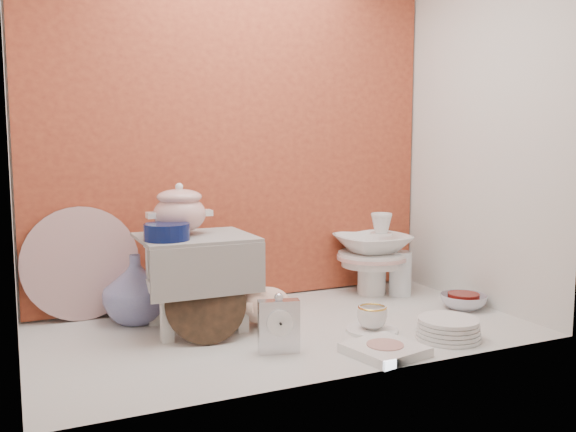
% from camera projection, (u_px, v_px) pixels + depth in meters
% --- Properties ---
extents(ground, '(1.80, 1.80, 0.00)m').
position_uv_depth(ground, '(285.00, 329.00, 2.24)').
color(ground, silver).
rests_on(ground, ground).
extents(niche_shell, '(1.86, 1.03, 1.53)m').
position_uv_depth(niche_shell, '(266.00, 78.00, 2.30)').
color(niche_shell, '#B8512E').
rests_on(niche_shell, ground).
extents(step_stool, '(0.41, 0.35, 0.35)m').
position_uv_depth(step_stool, '(196.00, 282.00, 2.24)').
color(step_stool, silver).
rests_on(step_stool, ground).
extents(soup_tureen, '(0.27, 0.27, 0.19)m').
position_uv_depth(soup_tureen, '(180.00, 209.00, 2.23)').
color(soup_tureen, white).
rests_on(soup_tureen, step_stool).
extents(cobalt_bowl, '(0.20, 0.20, 0.06)m').
position_uv_depth(cobalt_bowl, '(167.00, 232.00, 2.11)').
color(cobalt_bowl, '#091347').
rests_on(cobalt_bowl, step_stool).
extents(floral_platter, '(0.44, 0.05, 0.44)m').
position_uv_depth(floral_platter, '(81.00, 264.00, 2.34)').
color(floral_platter, white).
rests_on(floral_platter, ground).
extents(blue_white_vase, '(0.31, 0.31, 0.26)m').
position_uv_depth(blue_white_vase, '(136.00, 289.00, 2.32)').
color(blue_white_vase, silver).
rests_on(blue_white_vase, ground).
extents(lacquer_tray, '(0.30, 0.17, 0.27)m').
position_uv_depth(lacquer_tray, '(206.00, 304.00, 2.10)').
color(lacquer_tray, black).
rests_on(lacquer_tray, ground).
extents(mantel_clock, '(0.14, 0.08, 0.20)m').
position_uv_depth(mantel_clock, '(279.00, 324.00, 1.98)').
color(mantel_clock, silver).
rests_on(mantel_clock, ground).
extents(plush_pig, '(0.31, 0.27, 0.16)m').
position_uv_depth(plush_pig, '(265.00, 305.00, 2.29)').
color(plush_pig, beige).
rests_on(plush_pig, ground).
extents(teacup_saucer, '(0.20, 0.20, 0.01)m').
position_uv_depth(teacup_saucer, '(372.00, 330.00, 2.21)').
color(teacup_saucer, white).
rests_on(teacup_saucer, ground).
extents(gold_rim_teacup, '(0.12, 0.12, 0.09)m').
position_uv_depth(gold_rim_teacup, '(372.00, 317.00, 2.21)').
color(gold_rim_teacup, white).
rests_on(gold_rim_teacup, teacup_saucer).
extents(lattice_dish, '(0.26, 0.26, 0.03)m').
position_uv_depth(lattice_dish, '(385.00, 350.00, 1.97)').
color(lattice_dish, white).
rests_on(lattice_dish, ground).
extents(dinner_plate_stack, '(0.28, 0.28, 0.07)m').
position_uv_depth(dinner_plate_stack, '(448.00, 328.00, 2.13)').
color(dinner_plate_stack, white).
rests_on(dinner_plate_stack, ground).
extents(crystal_bowl, '(0.19, 0.19, 0.06)m').
position_uv_depth(crystal_bowl, '(463.00, 302.00, 2.52)').
color(crystal_bowl, silver).
rests_on(crystal_bowl, ground).
extents(clear_glass_vase, '(0.12, 0.12, 0.20)m').
position_uv_depth(clear_glass_vase, '(400.00, 273.00, 2.74)').
color(clear_glass_vase, silver).
rests_on(clear_glass_vase, ground).
extents(porcelain_tower, '(0.41, 0.41, 0.37)m').
position_uv_depth(porcelain_tower, '(372.00, 254.00, 2.76)').
color(porcelain_tower, white).
rests_on(porcelain_tower, ground).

